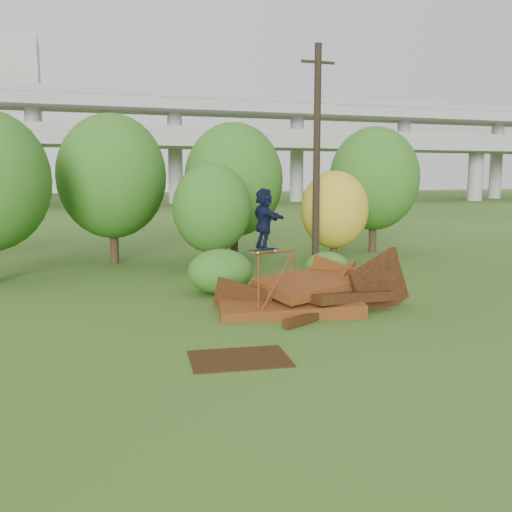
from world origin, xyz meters
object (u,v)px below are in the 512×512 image
object	(u,v)px
scrap_pile	(308,296)
flat_plate	(239,359)
utility_pole	(317,157)
skater	(264,219)

from	to	relation	value
scrap_pile	flat_plate	xyz separation A→B (m)	(-3.15, -3.64, -0.37)
scrap_pile	flat_plate	world-z (taller)	scrap_pile
scrap_pile	flat_plate	bearing A→B (deg)	-130.88
utility_pole	scrap_pile	bearing A→B (deg)	-115.96
skater	flat_plate	bearing A→B (deg)	146.23
scrap_pile	utility_pole	xyz separation A→B (m)	(3.20, 6.56, 4.13)
skater	flat_plate	xyz separation A→B (m)	(-1.60, -3.01, -2.65)
scrap_pile	skater	world-z (taller)	skater
scrap_pile	skater	bearing A→B (deg)	-158.11
scrap_pile	flat_plate	size ratio (longest dim) A/B	2.89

